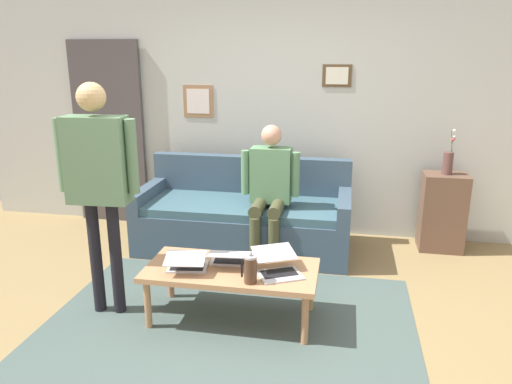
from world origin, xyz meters
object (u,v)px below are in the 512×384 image
interior_door (109,134)px  laptop_left (233,258)px  laptop_right (187,264)px  french_press (250,269)px  coffee_table (231,273)px  person_standing (98,171)px  laptop_center (278,267)px  flower_vase (448,161)px  side_shelf (442,212)px  couch (245,219)px  person_seated (270,186)px

interior_door → laptop_left: bearing=135.2°
laptop_right → french_press: 0.51m
coffee_table → laptop_left: 0.11m
interior_door → person_standing: interior_door is taller
interior_door → laptop_left: 2.69m
coffee_table → french_press: size_ratio=5.52×
laptop_left → interior_door: bearing=-44.8°
french_press → laptop_center: bearing=-131.3°
laptop_center → laptop_right: bearing=5.6°
flower_vase → side_shelf: bearing=-25.3°
interior_door → side_shelf: 3.68m
couch → laptop_center: size_ratio=4.60×
laptop_right → side_shelf: bearing=-139.1°
coffee_table → couch: bearing=-82.0°
couch → side_shelf: (-1.94, -0.33, 0.08)m
coffee_table → laptop_right: (0.31, 0.08, 0.09)m
couch → flower_vase: (-1.94, -0.33, 0.61)m
couch → person_standing: 1.81m
coffee_table → flower_vase: bearing=-135.9°
laptop_center → flower_vase: bearing=-129.3°
laptop_right → french_press: (-0.49, 0.12, 0.06)m
flower_vase → person_seated: (1.66, 0.55, -0.18)m
person_standing → coffee_table: bearing=-176.3°
coffee_table → person_seated: (-0.10, -1.14, 0.36)m
french_press → laptop_left: bearing=-55.8°
flower_vase → coffee_table: bearing=44.1°
laptop_left → side_shelf: 2.39m
couch → coffee_table: 1.39m
coffee_table → person_standing: bearing=3.7°
interior_door → side_shelf: bearing=176.5°
couch → person_seated: (-0.29, 0.23, 0.42)m
laptop_right → person_seated: bearing=-108.2°
coffee_table → interior_door: bearing=-45.8°
person_seated → laptop_center: bearing=102.0°
french_press → side_shelf: side_shelf is taller
laptop_left → laptop_center: (-0.35, 0.09, 0.00)m
interior_door → person_seated: interior_door is taller
interior_door → couch: 1.91m
laptop_center → person_standing: (1.29, 0.04, 0.65)m
couch → side_shelf: size_ratio=2.67×
coffee_table → person_standing: 1.20m
laptop_left → flower_vase: size_ratio=0.82×
couch → french_press: bearing=103.3°
interior_door → laptop_left: interior_door is taller
laptop_left → laptop_right: 0.34m
laptop_left → person_seated: bearing=-95.4°
french_press → person_seated: bearing=-86.3°
couch → laptop_left: (-0.19, 1.30, 0.15)m
coffee_table → person_seated: 1.20m
laptop_right → person_standing: person_standing is taller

